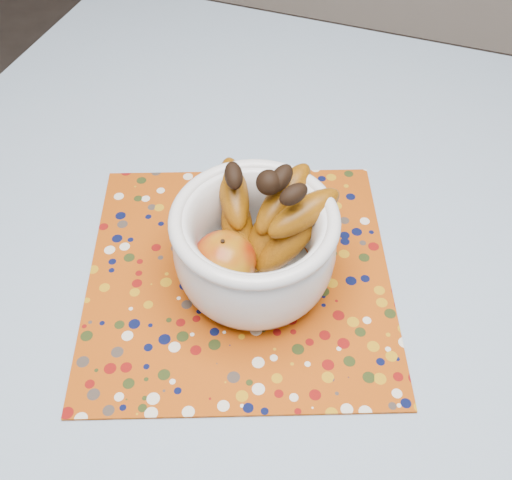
# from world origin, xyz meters

# --- Properties ---
(table) EXTENTS (1.20, 1.20, 0.75)m
(table) POSITION_xyz_m (0.00, 0.00, 0.67)
(table) COLOR brown
(table) RESTS_ON ground
(tablecloth) EXTENTS (1.32, 1.32, 0.01)m
(tablecloth) POSITION_xyz_m (0.00, 0.00, 0.76)
(tablecloth) COLOR #6185A2
(tablecloth) RESTS_ON table
(placemat) EXTENTS (0.49, 0.49, 0.00)m
(placemat) POSITION_xyz_m (-0.10, 0.02, 0.76)
(placemat) COLOR #9B3C08
(placemat) RESTS_ON tablecloth
(fruit_bowl) EXTENTS (0.23, 0.21, 0.16)m
(fruit_bowl) POSITION_xyz_m (-0.08, 0.03, 0.84)
(fruit_bowl) COLOR silver
(fruit_bowl) RESTS_ON placemat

